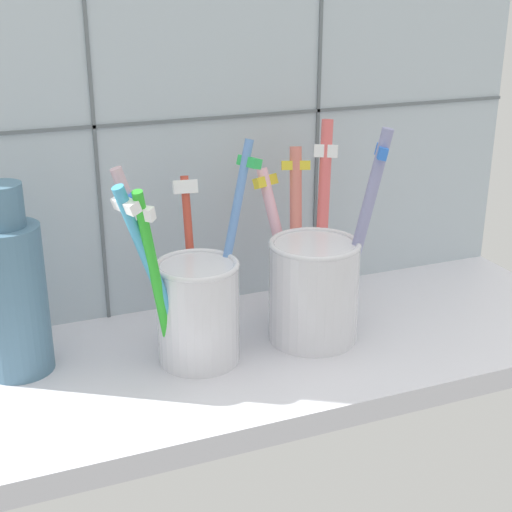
# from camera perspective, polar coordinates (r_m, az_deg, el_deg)

# --- Properties ---
(counter_slab) EXTENTS (0.64, 0.22, 0.02)m
(counter_slab) POSITION_cam_1_polar(r_m,az_deg,el_deg) (0.65, 0.11, -7.84)
(counter_slab) COLOR silver
(counter_slab) RESTS_ON ground
(tile_wall_back) EXTENTS (0.64, 0.02, 0.45)m
(tile_wall_back) POSITION_cam_1_polar(r_m,az_deg,el_deg) (0.69, -3.72, 12.74)
(tile_wall_back) COLOR #B2C1CC
(tile_wall_back) RESTS_ON ground
(toothbrush_cup_left) EXTENTS (0.13, 0.10, 0.18)m
(toothbrush_cup_left) POSITION_cam_1_polar(r_m,az_deg,el_deg) (0.61, -4.81, -3.56)
(toothbrush_cup_left) COLOR silver
(toothbrush_cup_left) RESTS_ON counter_slab
(toothbrush_cup_right) EXTENTS (0.10, 0.11, 0.19)m
(toothbrush_cup_right) POSITION_cam_1_polar(r_m,az_deg,el_deg) (0.65, 4.35, -1.89)
(toothbrush_cup_right) COLOR silver
(toothbrush_cup_right) RESTS_ON counter_slab
(ceramic_vase) EXTENTS (0.05, 0.05, 0.16)m
(ceramic_vase) POSITION_cam_1_polar(r_m,az_deg,el_deg) (0.61, -18.25, -2.60)
(ceramic_vase) COLOR slate
(ceramic_vase) RESTS_ON counter_slab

